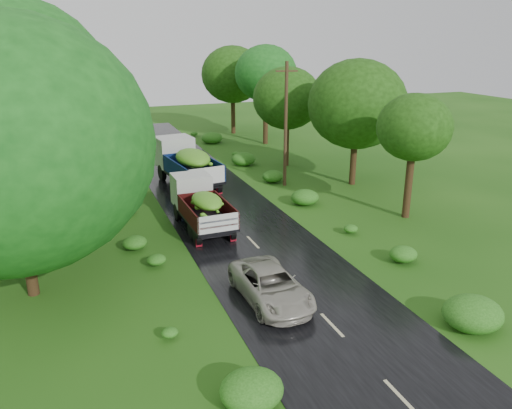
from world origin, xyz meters
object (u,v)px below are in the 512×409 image
truck_near (200,202)px  truck_far (185,161)px  utility_pole (286,124)px  car (271,286)px

truck_near → truck_far: truck_far is taller
truck_far → utility_pole: size_ratio=0.89×
car → truck_near: bearing=91.5°
truck_near → car: size_ratio=1.28×
car → utility_pole: bearing=62.4°
truck_near → truck_far: (1.08, 8.06, 0.29)m
truck_far → car: 16.77m
truck_near → utility_pole: 9.64m
truck_far → utility_pole: (6.29, -2.55, 2.56)m
truck_near → car: 8.71m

